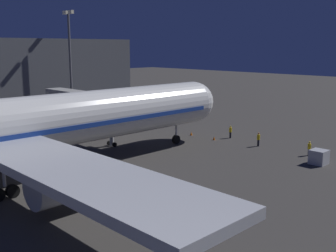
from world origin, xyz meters
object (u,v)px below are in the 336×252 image
(ground_crew_near_nose_gear, at_px, (230,131))
(ground_crew_by_belt_loader, at_px, (258,139))
(jet_bridge, at_px, (90,102))
(apron_floodlight_mast, at_px, (70,59))
(ground_crew_marshaller_fwd, at_px, (309,148))
(traffic_cone_nose_port, at_px, (214,138))
(baggage_container_near_belt, at_px, (319,157))
(traffic_cone_nose_starboard, at_px, (191,133))

(ground_crew_near_nose_gear, relative_size, ground_crew_by_belt_loader, 0.98)
(jet_bridge, distance_m, apron_floodlight_mast, 17.90)
(ground_crew_near_nose_gear, xyz_separation_m, ground_crew_marshaller_fwd, (-12.67, 1.01, -0.04))
(ground_crew_by_belt_loader, xyz_separation_m, traffic_cone_nose_port, (6.50, 1.31, -0.75))
(baggage_container_near_belt, bearing_deg, ground_crew_near_nose_gear, -13.81)
(apron_floodlight_mast, distance_m, ground_crew_marshaller_fwd, 43.11)
(apron_floodlight_mast, height_order, ground_crew_near_nose_gear, apron_floodlight_mast)
(baggage_container_near_belt, relative_size, ground_crew_by_belt_loader, 0.97)
(traffic_cone_nose_starboard, bearing_deg, ground_crew_by_belt_loader, -173.13)
(traffic_cone_nose_starboard, bearing_deg, apron_floodlight_mast, 14.42)
(traffic_cone_nose_port, bearing_deg, baggage_container_near_belt, 176.25)
(baggage_container_near_belt, height_order, traffic_cone_nose_starboard, baggage_container_near_belt)
(ground_crew_by_belt_loader, distance_m, ground_crew_marshaller_fwd, 7.02)
(ground_crew_near_nose_gear, bearing_deg, traffic_cone_nose_port, 72.59)
(jet_bridge, height_order, traffic_cone_nose_port, jet_bridge)
(baggage_container_near_belt, bearing_deg, ground_crew_marshaller_fwd, -47.12)
(ground_crew_near_nose_gear, distance_m, traffic_cone_nose_port, 2.91)
(ground_crew_near_nose_gear, xyz_separation_m, traffic_cone_nose_starboard, (5.24, 2.69, -0.73))
(ground_crew_marshaller_fwd, bearing_deg, ground_crew_near_nose_gear, -4.54)
(jet_bridge, xyz_separation_m, ground_crew_by_belt_loader, (-18.53, -13.90, -4.42))
(baggage_container_near_belt, xyz_separation_m, ground_crew_marshaller_fwd, (2.54, -2.73, 0.15))
(jet_bridge, xyz_separation_m, traffic_cone_nose_starboard, (-7.63, -12.59, -5.16))
(jet_bridge, height_order, ground_crew_by_belt_loader, jet_bridge)
(ground_crew_marshaller_fwd, bearing_deg, apron_floodlight_mast, 10.54)
(traffic_cone_nose_port, bearing_deg, ground_crew_by_belt_loader, -168.58)
(traffic_cone_nose_starboard, bearing_deg, jet_bridge, 58.78)
(traffic_cone_nose_port, relative_size, traffic_cone_nose_starboard, 1.00)
(jet_bridge, height_order, traffic_cone_nose_starboard, jet_bridge)
(apron_floodlight_mast, relative_size, baggage_container_near_belt, 10.71)
(baggage_container_near_belt, distance_m, traffic_cone_nose_port, 16.09)
(apron_floodlight_mast, relative_size, traffic_cone_nose_starboard, 34.84)
(jet_bridge, bearing_deg, apron_floodlight_mast, -22.82)
(ground_crew_marshaller_fwd, xyz_separation_m, traffic_cone_nose_starboard, (17.91, 1.68, -0.69))
(ground_crew_by_belt_loader, distance_m, traffic_cone_nose_port, 6.67)
(ground_crew_by_belt_loader, bearing_deg, ground_crew_near_nose_gear, -13.65)
(jet_bridge, height_order, apron_floodlight_mast, apron_floodlight_mast)
(ground_crew_near_nose_gear, relative_size, traffic_cone_nose_starboard, 3.30)
(jet_bridge, xyz_separation_m, apron_floodlight_mast, (15.67, -6.60, 5.60))
(baggage_container_near_belt, xyz_separation_m, traffic_cone_nose_starboard, (20.45, -1.05, -0.54))
(traffic_cone_nose_port, bearing_deg, traffic_cone_nose_starboard, 0.00)
(apron_floodlight_mast, xyz_separation_m, traffic_cone_nose_port, (-27.70, -5.99, -10.76))
(ground_crew_near_nose_gear, xyz_separation_m, traffic_cone_nose_port, (0.84, 2.69, -0.73))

